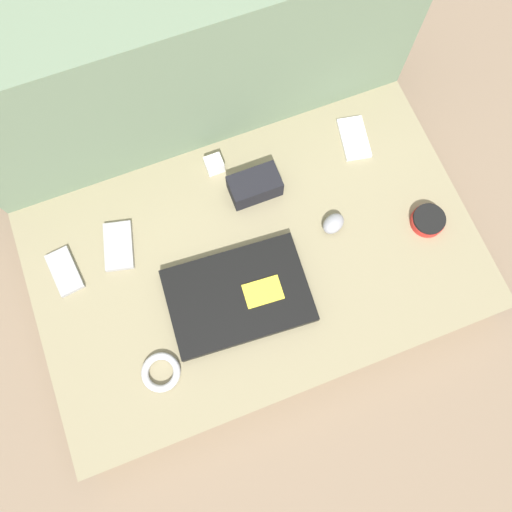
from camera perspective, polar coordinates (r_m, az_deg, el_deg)
name	(u,v)px	position (r m, az deg, el deg)	size (l,w,h in m)	color
ground_plane	(256,271)	(1.35, 0.00, -1.68)	(8.00, 8.00, 0.00)	#7A6651
couch_seat	(256,265)	(1.29, 0.00, -1.00)	(1.09, 0.67, 0.12)	#847A5B
couch_backrest	(191,79)	(1.29, -7.41, 19.42)	(1.09, 0.20, 0.54)	#60755B
laptop	(238,296)	(1.20, -2.02, -4.55)	(0.35, 0.25, 0.03)	black
computer_mouse	(333,224)	(1.26, 8.83, 3.69)	(0.07, 0.06, 0.04)	gray
speaker_puck	(428,220)	(1.32, 19.07, 3.88)	(0.08, 0.08, 0.03)	red
phone_silver	(65,271)	(1.30, -21.03, -1.66)	(0.07, 0.12, 0.01)	#99999E
phone_black	(119,246)	(1.28, -15.43, 1.11)	(0.10, 0.14, 0.01)	#99999E
phone_small	(354,138)	(1.38, 11.14, 13.08)	(0.09, 0.13, 0.01)	silver
camera_pouch	(255,186)	(1.27, -0.15, 8.01)	(0.13, 0.07, 0.06)	black
charger_brick	(214,164)	(1.31, -4.80, 10.38)	(0.04, 0.04, 0.04)	silver
cable_coil	(161,372)	(1.20, -10.82, -12.91)	(0.09, 0.09, 0.02)	#B2B2B7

